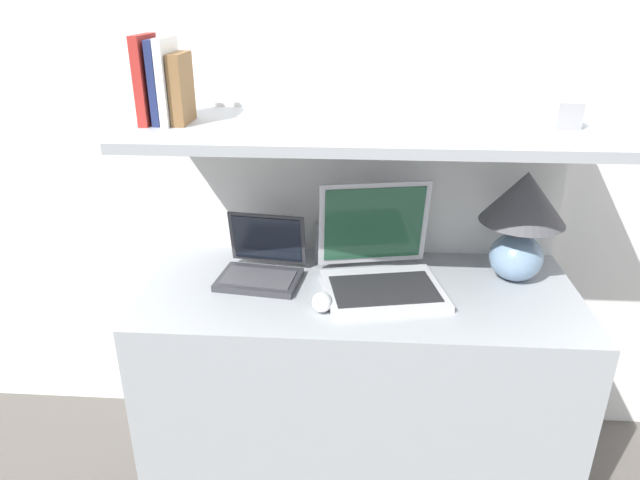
{
  "coord_description": "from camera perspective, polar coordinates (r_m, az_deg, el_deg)",
  "views": [
    {
      "loc": [
        -0.02,
        -1.2,
        1.5
      ],
      "look_at": [
        -0.12,
        0.27,
        0.86
      ],
      "focal_mm": 32.0,
      "sensor_mm": 36.0,
      "label": 1
    }
  ],
  "objects": [
    {
      "name": "laptop_small",
      "position": [
        1.73,
        -5.84,
        -2.54
      ],
      "size": [
        0.26,
        0.23,
        0.19
      ],
      "color": "#333338",
      "rests_on": "desk"
    },
    {
      "name": "laptop_large",
      "position": [
        1.68,
        6.01,
        -2.66
      ],
      "size": [
        0.39,
        0.37,
        0.29
      ],
      "color": "silver",
      "rests_on": "desk"
    },
    {
      "name": "book_brown",
      "position": [
        1.63,
        -13.69,
        14.51
      ],
      "size": [
        0.04,
        0.13,
        0.18
      ],
      "color": "brown",
      "rests_on": "shelf"
    },
    {
      "name": "router_box",
      "position": [
        1.83,
        1.15,
        -0.29
      ],
      "size": [
        0.1,
        0.06,
        0.11
      ],
      "color": "gray",
      "rests_on": "desk"
    },
    {
      "name": "desk",
      "position": [
        1.87,
        3.72,
        -14.41
      ],
      "size": [
        1.26,
        0.54,
        0.7
      ],
      "color": "#999EA3",
      "rests_on": "ground_plane"
    },
    {
      "name": "table_lamp",
      "position": [
        1.75,
        19.58,
        2.41
      ],
      "size": [
        0.24,
        0.24,
        0.34
      ],
      "color": "#7593B2",
      "rests_on": "desk"
    },
    {
      "name": "book_navy",
      "position": [
        1.65,
        -15.79,
        15.0
      ],
      "size": [
        0.02,
        0.13,
        0.22
      ],
      "color": "navy",
      "rests_on": "shelf"
    },
    {
      "name": "book_red",
      "position": [
        1.66,
        -16.92,
        15.1
      ],
      "size": [
        0.03,
        0.15,
        0.23
      ],
      "color": "#A82823",
      "rests_on": "shelf"
    },
    {
      "name": "wall_back",
      "position": [
        1.83,
        4.51,
        14.11
      ],
      "size": [
        6.0,
        0.05,
        2.4
      ],
      "color": "white",
      "rests_on": "ground_plane"
    },
    {
      "name": "book_white",
      "position": [
        1.64,
        -14.85,
        15.13
      ],
      "size": [
        0.02,
        0.16,
        0.22
      ],
      "color": "silver",
      "rests_on": "shelf"
    },
    {
      "name": "back_riser",
      "position": [
        1.99,
        3.94,
        -4.26
      ],
      "size": [
        1.26,
        0.04,
        1.14
      ],
      "color": "white",
      "rests_on": "ground_plane"
    },
    {
      "name": "computer_mouse",
      "position": [
        1.57,
        0.2,
        -6.2
      ],
      "size": [
        0.06,
        0.1,
        0.04
      ],
      "color": "white",
      "rests_on": "desk"
    },
    {
      "name": "shelf",
      "position": [
        1.58,
        4.51,
        10.87
      ],
      "size": [
        1.26,
        0.49,
        0.03
      ],
      "color": "#999EA3",
      "rests_on": "back_riser"
    },
    {
      "name": "shelf_gadget",
      "position": [
        1.66,
        23.5,
        11.4
      ],
      "size": [
        0.07,
        0.05,
        0.07
      ],
      "color": "#99999E",
      "rests_on": "shelf"
    }
  ]
}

